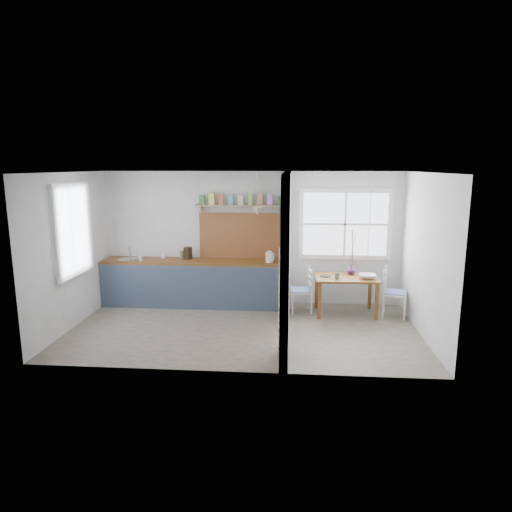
# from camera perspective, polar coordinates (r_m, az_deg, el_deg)

# --- Properties ---
(floor) EXTENTS (5.80, 3.20, 0.01)m
(floor) POSITION_cam_1_polar(r_m,az_deg,el_deg) (7.76, -1.57, -9.17)
(floor) COLOR gray
(floor) RESTS_ON ground
(ceiling) EXTENTS (5.80, 3.20, 0.01)m
(ceiling) POSITION_cam_1_polar(r_m,az_deg,el_deg) (7.27, -1.68, 10.41)
(ceiling) COLOR white
(ceiling) RESTS_ON walls
(walls) EXTENTS (5.81, 3.21, 2.60)m
(walls) POSITION_cam_1_polar(r_m,az_deg,el_deg) (7.40, -1.63, 0.30)
(walls) COLOR white
(walls) RESTS_ON floor
(partition) EXTENTS (0.12, 3.20, 2.60)m
(partition) POSITION_cam_1_polar(r_m,az_deg,el_deg) (7.39, 3.82, 1.46)
(partition) COLOR white
(partition) RESTS_ON floor
(kitchen_window) EXTENTS (0.10, 1.16, 1.50)m
(kitchen_window) POSITION_cam_1_polar(r_m,az_deg,el_deg) (8.17, -22.12, 3.00)
(kitchen_window) COLOR white
(kitchen_window) RESTS_ON walls
(nook_window) EXTENTS (1.76, 0.10, 1.30)m
(nook_window) POSITION_cam_1_polar(r_m,az_deg,el_deg) (8.91, 11.07, 3.92)
(nook_window) COLOR white
(nook_window) RESTS_ON walls
(counter) EXTENTS (3.50, 0.60, 0.90)m
(counter) POSITION_cam_1_polar(r_m,az_deg,el_deg) (9.05, -7.83, -3.25)
(counter) COLOR brown
(counter) RESTS_ON floor
(sink) EXTENTS (0.40, 0.40, 0.02)m
(sink) POSITION_cam_1_polar(r_m,az_deg,el_deg) (9.29, -15.79, -0.45)
(sink) COLOR silver
(sink) RESTS_ON counter
(backsplash) EXTENTS (1.65, 0.03, 0.90)m
(backsplash) POSITION_cam_1_polar(r_m,az_deg,el_deg) (8.96, -1.85, 2.54)
(backsplash) COLOR brown
(backsplash) RESTS_ON walls
(shelf) EXTENTS (1.75, 0.20, 0.21)m
(shelf) POSITION_cam_1_polar(r_m,az_deg,el_deg) (8.80, -1.94, 6.70)
(shelf) COLOR tan
(shelf) RESTS_ON walls
(pendant_lamp) EXTENTS (0.26, 0.26, 0.16)m
(pendant_lamp) POSITION_cam_1_polar(r_m,az_deg,el_deg) (8.44, 0.21, 5.64)
(pendant_lamp) COLOR #EDE3CB
(pendant_lamp) RESTS_ON ceiling
(utensil_rail) EXTENTS (0.02, 0.50, 0.02)m
(utensil_rail) POSITION_cam_1_polar(r_m,az_deg,el_deg) (8.23, 3.27, 2.45)
(utensil_rail) COLOR silver
(utensil_rail) RESTS_ON partition
(dining_table) EXTENTS (1.15, 0.79, 0.71)m
(dining_table) POSITION_cam_1_polar(r_m,az_deg,el_deg) (8.60, 11.13, -4.85)
(dining_table) COLOR brown
(dining_table) RESTS_ON floor
(chair_left) EXTENTS (0.43, 0.43, 0.85)m
(chair_left) POSITION_cam_1_polar(r_m,az_deg,el_deg) (8.58, 5.64, -4.23)
(chair_left) COLOR silver
(chair_left) RESTS_ON floor
(chair_right) EXTENTS (0.50, 0.50, 0.90)m
(chair_right) POSITION_cam_1_polar(r_m,az_deg,el_deg) (8.65, 16.98, -4.36)
(chair_right) COLOR silver
(chair_right) RESTS_ON floor
(kettle) EXTENTS (0.22, 0.20, 0.22)m
(kettle) POSITION_cam_1_polar(r_m,az_deg,el_deg) (8.63, 1.67, -0.08)
(kettle) COLOR white
(kettle) RESTS_ON counter
(mug_a) EXTENTS (0.11, 0.11, 0.09)m
(mug_a) POSITION_cam_1_polar(r_m,az_deg,el_deg) (9.06, -14.20, -0.29)
(mug_a) COLOR white
(mug_a) RESTS_ON counter
(mug_b) EXTENTS (0.15, 0.15, 0.10)m
(mug_b) POSITION_cam_1_polar(r_m,az_deg,el_deg) (9.17, -11.49, -0.03)
(mug_b) COLOR white
(mug_b) RESTS_ON counter
(knife_block) EXTENTS (0.14, 0.18, 0.24)m
(knife_block) POSITION_cam_1_polar(r_m,az_deg,el_deg) (9.01, -8.52, 0.35)
(knife_block) COLOR #38261A
(knife_block) RESTS_ON counter
(jar) EXTENTS (0.11, 0.11, 0.15)m
(jar) POSITION_cam_1_polar(r_m,az_deg,el_deg) (9.11, -9.25, 0.17)
(jar) COLOR #726C4C
(jar) RESTS_ON counter
(towel_magenta) EXTENTS (0.02, 0.03, 0.50)m
(towel_magenta) POSITION_cam_1_polar(r_m,az_deg,el_deg) (8.55, 2.99, -5.29)
(towel_magenta) COLOR #D31A4C
(towel_magenta) RESTS_ON counter
(towel_orange) EXTENTS (0.02, 0.03, 0.44)m
(towel_orange) POSITION_cam_1_polar(r_m,az_deg,el_deg) (8.54, 2.99, -5.47)
(towel_orange) COLOR #E95D04
(towel_orange) RESTS_ON counter
(bowl) EXTENTS (0.34, 0.34, 0.07)m
(bowl) POSITION_cam_1_polar(r_m,az_deg,el_deg) (8.47, 13.76, -2.48)
(bowl) COLOR white
(bowl) RESTS_ON dining_table
(table_cup) EXTENTS (0.13, 0.13, 0.10)m
(table_cup) POSITION_cam_1_polar(r_m,az_deg,el_deg) (8.32, 10.10, -2.48)
(table_cup) COLOR #55805B
(table_cup) RESTS_ON dining_table
(plate) EXTENTS (0.25, 0.25, 0.02)m
(plate) POSITION_cam_1_polar(r_m,az_deg,el_deg) (8.47, 8.67, -2.48)
(plate) COLOR black
(plate) RESTS_ON dining_table
(vase) EXTENTS (0.17, 0.17, 0.17)m
(vase) POSITION_cam_1_polar(r_m,az_deg,el_deg) (8.71, 11.79, -1.69)
(vase) COLOR #4B2752
(vase) RESTS_ON dining_table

